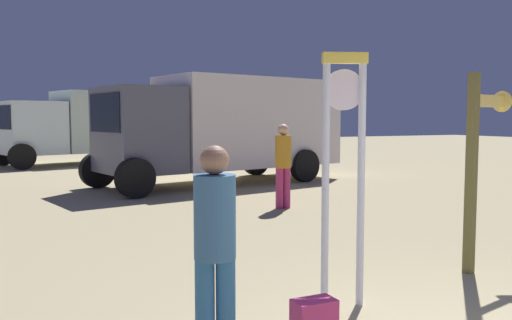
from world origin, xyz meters
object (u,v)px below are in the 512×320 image
(arrow_sign, at_px, (486,140))
(box_truck_far, at_px, (92,124))
(box_truck_near, at_px, (228,125))
(standing_clock, at_px, (344,155))
(person_distant, at_px, (283,161))
(person_near_clock, at_px, (215,242))

(arrow_sign, distance_m, box_truck_far, 17.50)
(arrow_sign, height_order, box_truck_near, box_truck_near)
(arrow_sign, relative_size, box_truck_near, 0.31)
(standing_clock, bearing_deg, box_truck_near, 73.99)
(person_distant, xyz_separation_m, box_truck_near, (0.62, 4.35, 0.67))
(standing_clock, relative_size, box_truck_near, 0.33)
(person_near_clock, bearing_deg, standing_clock, 21.07)
(standing_clock, bearing_deg, person_near_clock, -158.93)
(standing_clock, distance_m, person_distant, 5.49)
(person_near_clock, relative_size, box_truck_near, 0.22)
(box_truck_near, height_order, box_truck_far, box_truck_near)
(arrow_sign, bearing_deg, person_near_clock, -166.28)
(standing_clock, xyz_separation_m, person_near_clock, (-1.50, -0.58, -0.54))
(arrow_sign, bearing_deg, person_distant, 91.53)
(person_distant, bearing_deg, person_near_clock, -122.46)
(standing_clock, height_order, box_truck_near, box_truck_near)
(standing_clock, relative_size, box_truck_far, 0.35)
(standing_clock, distance_m, box_truck_near, 9.78)
(arrow_sign, bearing_deg, standing_clock, -171.58)
(standing_clock, height_order, arrow_sign, standing_clock)
(person_distant, distance_m, box_truck_far, 12.81)
(person_distant, xyz_separation_m, box_truck_far, (-1.78, 12.67, 0.62))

